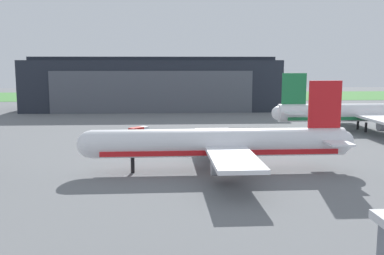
# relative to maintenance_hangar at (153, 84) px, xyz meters

# --- Properties ---
(ground_plane) EXTENTS (440.00, 440.00, 0.00)m
(ground_plane) POSITION_rel_maintenance_hangar_xyz_m (12.84, -94.49, -8.45)
(ground_plane) COLOR slate
(grass_field_strip) EXTENTS (440.00, 56.00, 0.08)m
(grass_field_strip) POSITION_rel_maintenance_hangar_xyz_m (12.84, 56.44, -8.41)
(grass_field_strip) COLOR #46863D
(grass_field_strip) RESTS_ON ground_plane
(maintenance_hangar) EXTENTS (83.67, 31.06, 17.82)m
(maintenance_hangar) POSITION_rel_maintenance_hangar_xyz_m (0.00, 0.00, 0.00)
(maintenance_hangar) COLOR #232833
(maintenance_hangar) RESTS_ON ground_plane
(airliner_far_right) EXTENTS (47.11, 38.50, 13.56)m
(airliner_far_right) POSITION_rel_maintenance_hangar_xyz_m (52.28, -54.85, -4.27)
(airliner_far_right) COLOR white
(airliner_far_right) RESTS_ON ground_plane
(airliner_near_right) EXTENTS (40.99, 32.71, 13.39)m
(airliner_near_right) POSITION_rel_maintenance_hangar_xyz_m (12.37, -92.50, -4.30)
(airliner_near_right) COLOR silver
(airliner_near_right) RESTS_ON ground_plane
(baggage_tug) EXTENTS (4.30, 4.47, 2.06)m
(baggage_tug) POSITION_rel_maintenance_hangar_xyz_m (-1.43, -60.14, -7.26)
(baggage_tug) COLOR silver
(baggage_tug) RESTS_ON ground_plane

